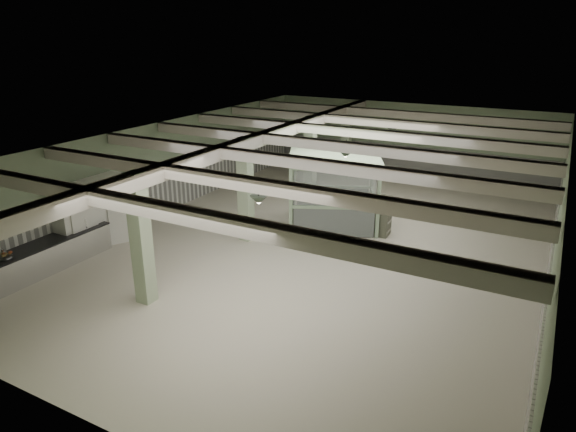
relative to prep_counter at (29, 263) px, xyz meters
The scene contains 31 objects.
floor 9.27m from the prep_counter, 45.06° to the left, with size 20.00×20.00×0.00m, color beige.
ceiling 9.78m from the prep_counter, 45.06° to the left, with size 14.00×20.00×0.02m, color silver.
wall_back 17.85m from the prep_counter, 68.44° to the left, with size 14.00×0.02×3.60m, color #95AC89.
wall_front 7.51m from the prep_counter, 27.78° to the right, with size 14.00×0.02×3.60m, color #95AC89.
wall_left 6.71m from the prep_counter, 94.01° to the left, with size 0.02×20.00×3.60m, color #95AC89.
wall_right 15.10m from the prep_counter, 25.83° to the left, with size 0.02×20.00×3.60m, color #95AC89.
wainscot_left 6.57m from the prep_counter, 93.80° to the left, with size 0.05×19.90×1.50m, color white.
wainscot_right 15.02m from the prep_counter, 25.87° to the left, with size 0.05×19.90×1.50m, color white.
wainscot_back 17.78m from the prep_counter, 68.41° to the left, with size 13.90×0.05×1.50m, color white.
girder 8.23m from the prep_counter, 58.35° to the left, with size 0.45×19.90×0.40m, color beige.
beam_a 7.24m from the prep_counter, ahead, with size 13.90×0.35×0.32m, color beige.
beam_b 7.34m from the prep_counter, 13.37° to the left, with size 13.90×0.35×0.32m, color beige.
beam_c 8.24m from the prep_counter, 31.79° to the left, with size 13.90×0.35×0.32m, color beige.
beam_d 9.72m from the prep_counter, 45.06° to the left, with size 13.90×0.35×0.32m, color beige.
beam_e 11.55m from the prep_counter, 54.16° to the left, with size 13.90×0.35×0.32m, color beige.
beam_f 13.60m from the prep_counter, 60.49° to the left, with size 13.90×0.35×0.32m, color beige.
beam_g 15.78m from the prep_counter, 65.05° to the left, with size 13.90×0.35×0.32m, color beige.
column_a 4.29m from the prep_counter, ahead, with size 0.42×0.42×3.60m, color #A8BE99.
column_b 7.00m from the prep_counter, 53.97° to the left, with size 0.42×0.42×3.60m, color #A8BE99.
column_c 11.38m from the prep_counter, 69.05° to the left, with size 0.42×0.42×3.60m, color #A8BE99.
column_d 15.16m from the prep_counter, 74.49° to the left, with size 0.42×0.42×3.60m, color #A8BE99.
pendant_front 7.66m from the prep_counter, 12.45° to the left, with size 0.44×0.44×0.22m, color #324130.
pendant_mid 10.30m from the prep_counter, 45.06° to the left, with size 0.44×0.44×0.22m, color #324130.
pendant_back 14.20m from the prep_counter, 59.71° to the left, with size 0.44×0.44×0.22m, color #324130.
prep_counter is the anchor object (origin of this frame).
pitcher_near 0.91m from the prep_counter, 89.62° to the right, with size 0.18×0.21×0.27m, color silver, non-canonical shape.
veg_colander 0.92m from the prep_counter, 82.52° to the right, with size 0.43×0.43×0.20m, color #3E3E43, non-canonical shape.
orange_bowl 2.23m from the prep_counter, 88.82° to the left, with size 0.24×0.24×0.08m, color #B2B2B7.
walkin_cooler 2.67m from the prep_counter, 91.89° to the left, with size 1.08×2.66×2.44m.
guard_booth 10.40m from the prep_counter, 53.65° to the left, with size 4.15×3.90×2.65m.
filing_cabinet 11.53m from the prep_counter, 45.25° to the left, with size 0.46×0.65×1.41m, color #4E5143.
Camera 1 is at (6.71, -15.02, 6.89)m, focal length 32.00 mm.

